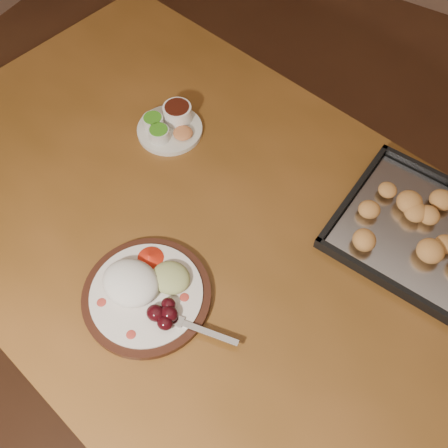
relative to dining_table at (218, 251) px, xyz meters
The scene contains 5 objects.
ground 0.67m from the dining_table, 54.86° to the left, with size 4.00×4.00×0.00m, color #54321C.
dining_table is the anchor object (origin of this frame).
dinner_plate 0.23m from the dining_table, 101.88° to the right, with size 0.32×0.24×0.06m.
condiment_saucer 0.32m from the dining_table, 143.31° to the left, with size 0.15×0.15×0.05m.
baking_tray 0.47m from the dining_table, 25.79° to the left, with size 0.44×0.34×0.04m.
Camera 1 is at (0.19, -0.59, 1.63)m, focal length 40.00 mm.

